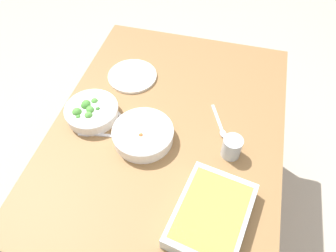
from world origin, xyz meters
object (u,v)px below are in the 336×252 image
at_px(stew_bowl, 143,134).
at_px(baking_dish, 211,215).
at_px(drink_cup, 232,148).
at_px(side_plate, 132,76).
at_px(spoon_by_broccoli, 120,121).
at_px(spoon_spare, 220,126).
at_px(spoon_by_stew, 127,122).
at_px(broccoli_bowl, 92,111).
at_px(fork_on_table, 97,135).

relative_size(stew_bowl, baking_dish, 0.70).
height_order(drink_cup, side_plate, drink_cup).
xyz_separation_m(baking_dish, drink_cup, (-0.27, 0.03, 0.00)).
relative_size(spoon_by_broccoli, spoon_spare, 1.05).
relative_size(side_plate, spoon_spare, 1.32).
distance_m(baking_dish, spoon_by_stew, 0.50).
bearing_deg(baking_dish, broccoli_bowl, -120.01).
bearing_deg(spoon_by_stew, baking_dish, 51.37).
bearing_deg(broccoli_bowl, side_plate, 162.63).
xyz_separation_m(drink_cup, side_plate, (-0.31, -0.49, -0.03)).
bearing_deg(baking_dish, side_plate, -141.47).
bearing_deg(baking_dish, spoon_by_stew, -128.63).
distance_m(drink_cup, side_plate, 0.57).
height_order(broccoli_bowl, drink_cup, drink_cup).
distance_m(drink_cup, spoon_by_broccoli, 0.45).
xyz_separation_m(spoon_by_stew, fork_on_table, (0.09, -0.09, -0.00)).
bearing_deg(fork_on_table, stew_bowl, 98.36).
height_order(drink_cup, spoon_by_broccoli, drink_cup).
distance_m(drink_cup, spoon_by_stew, 0.42).
distance_m(stew_bowl, drink_cup, 0.33).
bearing_deg(spoon_spare, broccoli_bowl, -81.37).
relative_size(spoon_by_stew, spoon_spare, 0.93).
relative_size(drink_cup, side_plate, 0.39).
distance_m(spoon_spare, fork_on_table, 0.49).
relative_size(baking_dish, spoon_spare, 2.00).
bearing_deg(spoon_by_stew, drink_cup, 83.89).
relative_size(broccoli_bowl, spoon_by_stew, 1.40).
distance_m(stew_bowl, spoon_by_stew, 0.11).
distance_m(spoon_by_broccoli, fork_on_table, 0.11).
height_order(stew_bowl, baking_dish, same).
height_order(drink_cup, spoon_by_stew, drink_cup).
height_order(baking_dish, spoon_spare, baking_dish).
height_order(baking_dish, side_plate, baking_dish).
distance_m(baking_dish, spoon_spare, 0.39).
relative_size(spoon_by_stew, fork_on_table, 0.87).
xyz_separation_m(stew_bowl, spoon_by_broccoli, (-0.06, -0.12, -0.03)).
relative_size(stew_bowl, drink_cup, 2.76).
height_order(broccoli_bowl, spoon_by_broccoli, broccoli_bowl).
bearing_deg(baking_dish, spoon_spare, -175.82).
distance_m(stew_bowl, spoon_spare, 0.31).
bearing_deg(drink_cup, spoon_spare, -155.02).
relative_size(baking_dish, drink_cup, 3.92).
height_order(stew_bowl, spoon_by_broccoli, stew_bowl).
bearing_deg(broccoli_bowl, fork_on_table, 32.41).
height_order(stew_bowl, spoon_spare, stew_bowl).
xyz_separation_m(spoon_by_stew, spoon_spare, (-0.08, 0.36, 0.00)).
xyz_separation_m(stew_bowl, broccoli_bowl, (-0.06, -0.24, -0.00)).
height_order(broccoli_bowl, baking_dish, broccoli_bowl).
xyz_separation_m(broccoli_bowl, fork_on_table, (0.09, 0.05, -0.03)).
bearing_deg(fork_on_table, spoon_spare, 109.72).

